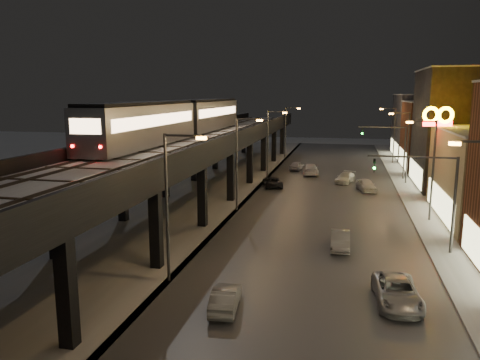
{
  "coord_description": "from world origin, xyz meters",
  "views": [
    {
      "loc": [
        9.49,
        -12.2,
        11.26
      ],
      "look_at": [
        1.98,
        20.71,
        5.0
      ],
      "focal_mm": 35.0,
      "sensor_mm": 36.0,
      "label": 1
    }
  ],
  "objects_px": {
    "car_onc_dark": "(397,293)",
    "car_onc_white": "(345,178)",
    "car_mid_dark": "(310,169)",
    "car_far_white": "(297,166)",
    "car_onc_red": "(366,186)",
    "car_onc_silver": "(340,241)",
    "subway_train": "(182,118)",
    "car_near_white": "(226,299)",
    "car_mid_silver": "(273,182)"
  },
  "relations": [
    {
      "from": "car_onc_white",
      "to": "car_onc_red",
      "type": "distance_m",
      "value": 5.42
    },
    {
      "from": "car_near_white",
      "to": "car_mid_dark",
      "type": "distance_m",
      "value": 43.02
    },
    {
      "from": "car_onc_dark",
      "to": "car_onc_white",
      "type": "distance_m",
      "value": 35.34
    },
    {
      "from": "car_far_white",
      "to": "car_onc_dark",
      "type": "relative_size",
      "value": 0.77
    },
    {
      "from": "car_onc_silver",
      "to": "car_onc_white",
      "type": "relative_size",
      "value": 0.89
    },
    {
      "from": "car_onc_silver",
      "to": "car_mid_dark",
      "type": "bearing_deg",
      "value": 97.09
    },
    {
      "from": "car_near_white",
      "to": "car_onc_red",
      "type": "relative_size",
      "value": 0.9
    },
    {
      "from": "subway_train",
      "to": "car_mid_silver",
      "type": "height_order",
      "value": "subway_train"
    },
    {
      "from": "subway_train",
      "to": "car_onc_white",
      "type": "height_order",
      "value": "subway_train"
    },
    {
      "from": "car_far_white",
      "to": "car_onc_silver",
      "type": "distance_m",
      "value": 35.94
    },
    {
      "from": "subway_train",
      "to": "car_near_white",
      "type": "bearing_deg",
      "value": -66.06
    },
    {
      "from": "car_onc_white",
      "to": "car_near_white",
      "type": "bearing_deg",
      "value": -84.03
    },
    {
      "from": "car_mid_silver",
      "to": "car_onc_red",
      "type": "bearing_deg",
      "value": 163.06
    },
    {
      "from": "car_near_white",
      "to": "car_far_white",
      "type": "bearing_deg",
      "value": -94.62
    },
    {
      "from": "car_mid_silver",
      "to": "car_onc_red",
      "type": "distance_m",
      "value": 11.02
    },
    {
      "from": "car_onc_silver",
      "to": "car_onc_white",
      "type": "xyz_separation_m",
      "value": [
        0.2,
        26.5,
        -0.0
      ]
    },
    {
      "from": "subway_train",
      "to": "car_mid_silver",
      "type": "bearing_deg",
      "value": 31.82
    },
    {
      "from": "car_onc_silver",
      "to": "car_onc_red",
      "type": "relative_size",
      "value": 0.93
    },
    {
      "from": "car_onc_white",
      "to": "car_mid_silver",
      "type": "bearing_deg",
      "value": -136.48
    },
    {
      "from": "car_mid_dark",
      "to": "car_far_white",
      "type": "bearing_deg",
      "value": -66.03
    },
    {
      "from": "car_onc_silver",
      "to": "car_onc_dark",
      "type": "relative_size",
      "value": 0.79
    },
    {
      "from": "car_onc_white",
      "to": "car_onc_red",
      "type": "height_order",
      "value": "car_onc_red"
    },
    {
      "from": "car_onc_dark",
      "to": "car_onc_red",
      "type": "xyz_separation_m",
      "value": [
        -0.54,
        30.36,
        0.03
      ]
    },
    {
      "from": "car_onc_dark",
      "to": "car_onc_white",
      "type": "bearing_deg",
      "value": 91.03
    },
    {
      "from": "subway_train",
      "to": "car_near_white",
      "type": "xyz_separation_m",
      "value": [
        12.12,
        -27.31,
        -7.94
      ]
    },
    {
      "from": "car_near_white",
      "to": "car_onc_white",
      "type": "height_order",
      "value": "car_onc_white"
    },
    {
      "from": "car_far_white",
      "to": "car_onc_dark",
      "type": "distance_m",
      "value": 45.11
    },
    {
      "from": "car_mid_dark",
      "to": "car_onc_dark",
      "type": "height_order",
      "value": "car_mid_dark"
    },
    {
      "from": "car_near_white",
      "to": "car_onc_silver",
      "type": "distance_m",
      "value": 12.72
    },
    {
      "from": "car_mid_silver",
      "to": "car_far_white",
      "type": "height_order",
      "value": "car_far_white"
    },
    {
      "from": "subway_train",
      "to": "car_near_white",
      "type": "distance_m",
      "value": 30.91
    },
    {
      "from": "car_mid_dark",
      "to": "car_onc_silver",
      "type": "bearing_deg",
      "value": 90.81
    },
    {
      "from": "car_onc_dark",
      "to": "car_onc_white",
      "type": "xyz_separation_m",
      "value": [
        -2.94,
        35.22,
        -0.05
      ]
    },
    {
      "from": "car_near_white",
      "to": "car_onc_red",
      "type": "bearing_deg",
      "value": -110.17
    },
    {
      "from": "car_far_white",
      "to": "car_onc_white",
      "type": "relative_size",
      "value": 0.86
    },
    {
      "from": "car_far_white",
      "to": "car_mid_dark",
      "type": "bearing_deg",
      "value": 133.92
    },
    {
      "from": "car_near_white",
      "to": "car_onc_white",
      "type": "distance_m",
      "value": 38.32
    },
    {
      "from": "car_far_white",
      "to": "car_onc_red",
      "type": "height_order",
      "value": "car_onc_red"
    },
    {
      "from": "car_onc_silver",
      "to": "car_onc_dark",
      "type": "bearing_deg",
      "value": -71.48
    },
    {
      "from": "car_mid_dark",
      "to": "car_onc_dark",
      "type": "xyz_separation_m",
      "value": [
        7.78,
        -40.37,
        -0.09
      ]
    },
    {
      "from": "car_far_white",
      "to": "car_near_white",
      "type": "bearing_deg",
      "value": 103.83
    },
    {
      "from": "subway_train",
      "to": "car_mid_silver",
      "type": "xyz_separation_m",
      "value": [
        9.41,
        5.84,
        -7.94
      ]
    },
    {
      "from": "car_onc_silver",
      "to": "car_onc_white",
      "type": "distance_m",
      "value": 26.5
    },
    {
      "from": "car_near_white",
      "to": "car_far_white",
      "type": "height_order",
      "value": "car_far_white"
    },
    {
      "from": "car_onc_silver",
      "to": "subway_train",
      "type": "bearing_deg",
      "value": 136.95
    },
    {
      "from": "subway_train",
      "to": "car_far_white",
      "type": "height_order",
      "value": "subway_train"
    },
    {
      "from": "car_far_white",
      "to": "subway_train",
      "type": "bearing_deg",
      "value": 72.84
    },
    {
      "from": "car_mid_dark",
      "to": "car_onc_white",
      "type": "distance_m",
      "value": 7.07
    },
    {
      "from": "car_mid_dark",
      "to": "car_onc_red",
      "type": "height_order",
      "value": "car_mid_dark"
    },
    {
      "from": "subway_train",
      "to": "car_onc_dark",
      "type": "height_order",
      "value": "subway_train"
    }
  ]
}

